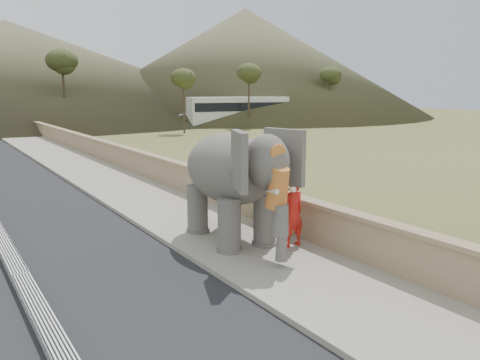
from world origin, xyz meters
The scene contains 11 objects.
ground centered at (0.00, 0.00, 0.00)m, with size 160.00×160.00×0.00m, color olive.
walkway centered at (0.00, 10.00, 0.07)m, with size 3.00×120.00×0.15m, color #9E9687.
parapet centered at (1.65, 10.00, 0.55)m, with size 0.30×120.00×1.10m, color tan.
cow centered at (6.33, 7.13, 0.65)m, with size 0.70×1.54×1.30m, color brown.
distant_car centered at (17.33, 35.37, 0.72)m, with size 1.70×4.23×1.44m, color #B4B2BA.
bus_white centered at (21.92, 32.70, 1.55)m, with size 2.50×11.00×3.10m, color silver.
bus_orange centered at (32.85, 33.87, 1.55)m, with size 2.50×11.00×3.10m, color orange.
hill_right centered at (36.00, 52.00, 8.00)m, with size 56.00×56.00×16.00m, color brown.
hill_far centered at (5.00, 70.00, 7.00)m, with size 80.00×80.00×14.00m, color brown.
elephant_and_man centered at (0.02, 0.12, 1.58)m, with size 2.39×4.11×2.89m.
trees centered at (0.21, 29.49, 3.87)m, with size 47.34×43.49×9.01m.
Camera 1 is at (-6.30, -9.74, 3.99)m, focal length 35.00 mm.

